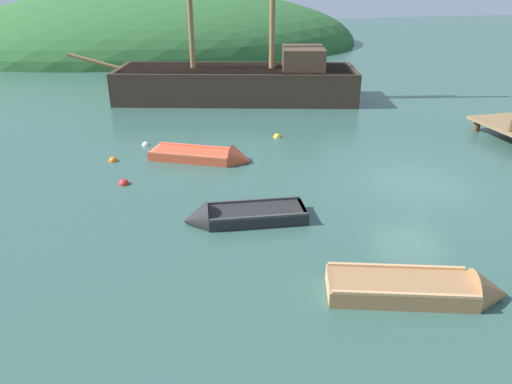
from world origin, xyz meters
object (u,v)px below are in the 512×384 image
at_px(rowboat_far, 209,158).
at_px(buoy_red, 124,184).
at_px(sailing_ship, 239,87).
at_px(buoy_white, 146,145).
at_px(rowboat_outer_right, 236,218).
at_px(buoy_yellow, 277,137).
at_px(rowboat_portside, 427,291).
at_px(buoy_orange, 113,161).

relative_size(rowboat_far, buoy_red, 11.15).
relative_size(sailing_ship, buoy_red, 44.09).
height_order(buoy_red, buoy_white, buoy_red).
xyz_separation_m(rowboat_outer_right, buoy_red, (-3.09, 3.49, -0.10)).
relative_size(sailing_ship, buoy_yellow, 47.88).
bearing_deg(rowboat_outer_right, sailing_ship, -97.12).
bearing_deg(buoy_white, rowboat_outer_right, -73.33).
relative_size(rowboat_portside, buoy_orange, 12.09).
distance_m(rowboat_portside, buoy_red, 10.21).
xyz_separation_m(sailing_ship, rowboat_far, (-3.20, -9.09, -0.57)).
relative_size(buoy_red, buoy_yellow, 1.09).
relative_size(rowboat_portside, buoy_white, 13.22).
xyz_separation_m(buoy_yellow, buoy_white, (-5.55, 0.33, 0.00)).
bearing_deg(sailing_ship, rowboat_outer_right, 92.77).
bearing_deg(rowboat_portside, sailing_ship, 108.04).
bearing_deg(rowboat_outer_right, buoy_red, -42.62).
xyz_separation_m(buoy_white, buoy_orange, (-1.27, -1.56, 0.00)).
xyz_separation_m(rowboat_outer_right, buoy_yellow, (3.34, 7.05, -0.10)).
relative_size(buoy_red, buoy_orange, 1.06).
bearing_deg(sailing_ship, buoy_red, 74.88).
distance_m(buoy_red, buoy_orange, 2.36).
distance_m(sailing_ship, rowboat_far, 9.65).
bearing_deg(buoy_white, buoy_orange, -129.09).
bearing_deg(sailing_ship, buoy_orange, 66.67).
relative_size(rowboat_far, buoy_yellow, 12.10).
relative_size(rowboat_outer_right, buoy_yellow, 10.98).
bearing_deg(rowboat_portside, buoy_orange, 141.26).
height_order(rowboat_portside, buoy_red, rowboat_portside).
bearing_deg(buoy_white, sailing_ship, 50.94).
bearing_deg(buoy_white, buoy_yellow, -3.37).
bearing_deg(buoy_red, sailing_ship, 59.15).
bearing_deg(buoy_yellow, rowboat_far, -148.23).
xyz_separation_m(sailing_ship, rowboat_portside, (0.06, -18.56, -0.53)).
bearing_deg(buoy_orange, buoy_yellow, 10.25).
bearing_deg(buoy_orange, buoy_white, 50.91).
relative_size(sailing_ship, buoy_orange, 46.91).
bearing_deg(sailing_ship, rowboat_far, 86.35).
relative_size(sailing_ship, buoy_white, 51.31).
distance_m(rowboat_portside, buoy_orange, 12.32).
bearing_deg(buoy_red, rowboat_outer_right, -48.47).
xyz_separation_m(sailing_ship, rowboat_outer_right, (-3.25, -14.10, -0.56)).
distance_m(rowboat_outer_right, buoy_yellow, 7.80).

